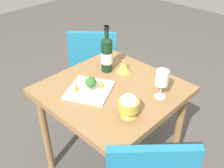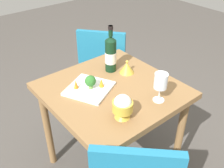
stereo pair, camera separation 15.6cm
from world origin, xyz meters
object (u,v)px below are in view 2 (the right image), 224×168
object	(u,v)px
wine_bottle	(111,54)
serving_plate	(89,89)
rice_bowl	(123,106)
rice_bowl_lid	(127,68)
broccoli_floret	(90,81)
carrot_garnish_right	(76,84)
carrot_garnish_left	(101,83)
chair_near_window	(104,62)
wine_glass	(161,82)

from	to	relation	value
wine_bottle	serving_plate	xyz separation A→B (m)	(0.25, 0.10, -0.12)
rice_bowl	rice_bowl_lid	size ratio (longest dim) A/B	1.42
wine_bottle	serving_plate	size ratio (longest dim) A/B	0.96
broccoli_floret	wine_bottle	bearing A→B (deg)	-155.94
carrot_garnish_right	wine_bottle	bearing A→B (deg)	-170.44
carrot_garnish_left	broccoli_floret	bearing A→B (deg)	-24.83
chair_near_window	rice_bowl	xyz separation A→B (m)	(0.51, 0.83, 0.28)
chair_near_window	broccoli_floret	xyz separation A→B (m)	(0.50, 0.52, 0.27)
rice_bowl	carrot_garnish_right	bearing A→B (deg)	-81.70
wine_bottle	broccoli_floret	xyz separation A→B (m)	(0.25, 0.11, -0.06)
rice_bowl_lid	serving_plate	bearing A→B (deg)	1.09
serving_plate	carrot_garnish_left	world-z (taller)	carrot_garnish_left
wine_bottle	carrot_garnish_left	xyz separation A→B (m)	(0.18, 0.14, -0.08)
wine_glass	carrot_garnish_left	world-z (taller)	wine_glass
wine_bottle	wine_glass	world-z (taller)	wine_bottle
chair_near_window	rice_bowl_lid	bearing A→B (deg)	-60.24
serving_plate	broccoli_floret	distance (m)	0.06
chair_near_window	wine_bottle	bearing A→B (deg)	-71.39
wine_bottle	rice_bowl	xyz separation A→B (m)	(0.26, 0.42, -0.05)
rice_bowl	serving_plate	distance (m)	0.33
chair_near_window	serving_plate	world-z (taller)	chair_near_window
rice_bowl_lid	serving_plate	size ratio (longest dim) A/B	0.30
rice_bowl_lid	carrot_garnish_right	bearing A→B (deg)	-5.86
chair_near_window	rice_bowl	size ratio (longest dim) A/B	6.00
rice_bowl_lid	carrot_garnish_left	size ratio (longest dim) A/B	1.76
chair_near_window	rice_bowl_lid	xyz separation A→B (m)	(0.19, 0.50, 0.24)
broccoli_floret	carrot_garnish_right	size ratio (longest dim) A/B	1.49
chair_near_window	serving_plate	size ratio (longest dim) A/B	2.53
wine_bottle	broccoli_floret	distance (m)	0.28
chair_near_window	carrot_garnish_left	size ratio (longest dim) A/B	14.96
wine_glass	broccoli_floret	bearing A→B (deg)	-53.46
wine_glass	rice_bowl_lid	size ratio (longest dim) A/B	1.79
wine_bottle	carrot_garnish_right	world-z (taller)	wine_bottle
chair_near_window	carrot_garnish_left	bearing A→B (deg)	-78.40
wine_glass	broccoli_floret	size ratio (longest dim) A/B	2.09
rice_bowl_lid	serving_plate	distance (m)	0.32
rice_bowl_lid	carrot_garnish_right	xyz separation A→B (m)	(0.38, -0.04, 0.01)
chair_near_window	carrot_garnish_left	world-z (taller)	chair_near_window
chair_near_window	wine_glass	distance (m)	0.95
wine_glass	wine_bottle	bearing A→B (deg)	-90.06
wine_bottle	wine_glass	xyz separation A→B (m)	(0.00, 0.44, 0.00)
broccoli_floret	carrot_garnish_left	distance (m)	0.07
chair_near_window	rice_bowl_lid	distance (m)	0.59
chair_near_window	wine_glass	xyz separation A→B (m)	(0.25, 0.85, 0.33)
wine_glass	carrot_garnish_right	distance (m)	0.51
serving_plate	carrot_garnish_right	bearing A→B (deg)	-34.70
wine_glass	serving_plate	size ratio (longest dim) A/B	0.53
rice_bowl	carrot_garnish_left	size ratio (longest dim) A/B	2.50
wine_bottle	serving_plate	distance (m)	0.29
wine_bottle	serving_plate	world-z (taller)	wine_bottle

